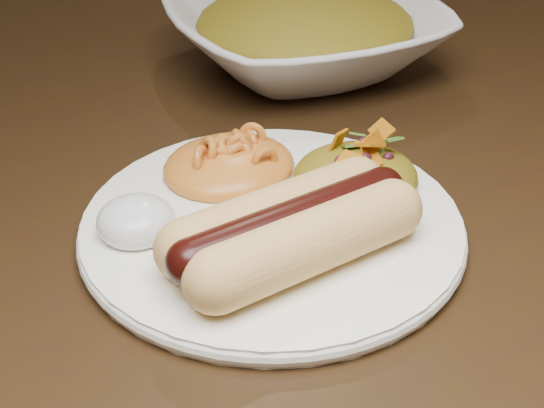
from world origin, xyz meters
TOP-DOWN VIEW (x-y plane):
  - table at (0.00, 0.00)m, footprint 1.60×0.90m
  - plate at (0.12, -0.16)m, footprint 0.31×0.31m
  - hotdog at (0.11, -0.20)m, footprint 0.14×0.07m
  - mac_and_cheese at (0.12, -0.09)m, footprint 0.11×0.11m
  - sour_cream at (0.04, -0.13)m, footprint 0.06×0.06m
  - taco_salad at (0.19, -0.15)m, footprint 0.09×0.08m
  - serving_bowl at (0.29, 0.06)m, footprint 0.28×0.28m
  - bowl_filling at (0.29, 0.06)m, footprint 0.24×0.24m

SIDE VIEW (x-z plane):
  - table at x=0.00m, z-range 0.28..1.03m
  - plate at x=0.12m, z-range 0.75..0.76m
  - sour_cream at x=0.04m, z-range 0.76..0.79m
  - taco_salad at x=0.19m, z-range 0.76..0.80m
  - serving_bowl at x=0.29m, z-range 0.75..0.81m
  - mac_and_cheese at x=0.12m, z-range 0.76..0.80m
  - hotdog at x=0.11m, z-range 0.76..0.80m
  - bowl_filling at x=0.29m, z-range 0.77..0.83m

